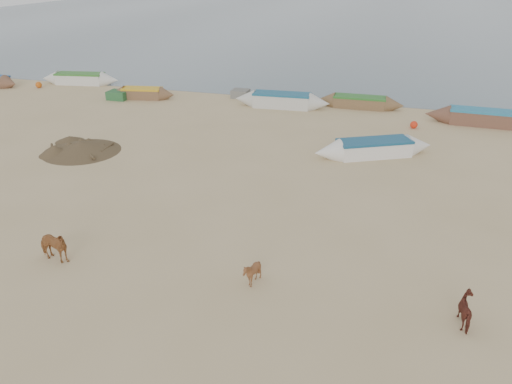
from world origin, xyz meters
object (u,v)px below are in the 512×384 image
calf_right (469,311)px  cow_adult (53,246)px  near_canoe (374,148)px  calf_front (252,273)px

calf_right → cow_adult: bearing=58.8°
calf_right → near_canoe: 13.05m
calf_right → near_canoe: size_ratio=0.14×
calf_front → calf_right: size_ratio=0.97×
calf_front → calf_right: calf_right is taller
cow_adult → calf_front: (6.68, 0.62, -0.14)m
cow_adult → calf_front: 6.71m
cow_adult → near_canoe: 16.10m
calf_right → near_canoe: bearing=-17.9°
calf_front → calf_right: 6.22m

